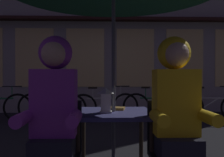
{
  "coord_description": "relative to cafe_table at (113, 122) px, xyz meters",
  "views": [
    {
      "loc": [
        -0.1,
        -2.43,
        1.08
      ],
      "look_at": [
        0.0,
        0.41,
        1.05
      ],
      "focal_mm": 41.22,
      "sensor_mm": 36.0,
      "label": 1
    }
  ],
  "objects": [
    {
      "name": "chair_left",
      "position": [
        -0.48,
        -0.37,
        -0.15
      ],
      "size": [
        0.4,
        0.4,
        0.87
      ],
      "color": "black",
      "rests_on": "ground_plane"
    },
    {
      "name": "book",
      "position": [
        0.02,
        0.14,
        0.11
      ],
      "size": [
        0.22,
        0.18,
        0.02
      ],
      "primitive_type": "cube",
      "rotation": [
        0.0,
        0.0,
        -0.2
      ],
      "color": "olive",
      "rests_on": "cafe_table"
    },
    {
      "name": "bicycle_fifth",
      "position": [
        2.46,
        3.52,
        -0.29
      ],
      "size": [
        1.64,
        0.45,
        0.84
      ],
      "color": "black",
      "rests_on": "ground_plane"
    },
    {
      "name": "bicycle_third",
      "position": [
        -0.07,
        3.61,
        -0.29
      ],
      "size": [
        1.65,
        0.4,
        0.84
      ],
      "color": "black",
      "rests_on": "ground_plane"
    },
    {
      "name": "cafe_table",
      "position": [
        0.0,
        0.0,
        0.0
      ],
      "size": [
        0.72,
        0.72,
        0.74
      ],
      "color": "navy",
      "rests_on": "ground_plane"
    },
    {
      "name": "bicycle_fourth",
      "position": [
        1.18,
        3.57,
        -0.29
      ],
      "size": [
        1.64,
        0.45,
        0.84
      ],
      "color": "black",
      "rests_on": "ground_plane"
    },
    {
      "name": "person_right_hooded",
      "position": [
        0.48,
        -0.43,
        0.21
      ],
      "size": [
        0.45,
        0.56,
        1.4
      ],
      "color": "black",
      "rests_on": "ground_plane"
    },
    {
      "name": "bicycle_second",
      "position": [
        -1.3,
        3.57,
        -0.29
      ],
      "size": [
        1.66,
        0.34,
        0.84
      ],
      "color": "black",
      "rests_on": "ground_plane"
    },
    {
      "name": "person_left_hooded",
      "position": [
        -0.48,
        -0.43,
        0.21
      ],
      "size": [
        0.45,
        0.56,
        1.4
      ],
      "color": "black",
      "rests_on": "ground_plane"
    },
    {
      "name": "lantern",
      "position": [
        -0.07,
        -0.07,
        0.22
      ],
      "size": [
        0.11,
        0.11,
        0.23
      ],
      "color": "white",
      "rests_on": "cafe_table"
    },
    {
      "name": "shopfront_building",
      "position": [
        0.11,
        5.4,
        2.45
      ],
      "size": [
        10.0,
        0.93,
        6.2
      ],
      "color": "#9E9389",
      "rests_on": "ground_plane"
    },
    {
      "name": "chair_right",
      "position": [
        0.48,
        -0.37,
        -0.15
      ],
      "size": [
        0.4,
        0.4,
        0.87
      ],
      "color": "black",
      "rests_on": "ground_plane"
    }
  ]
}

